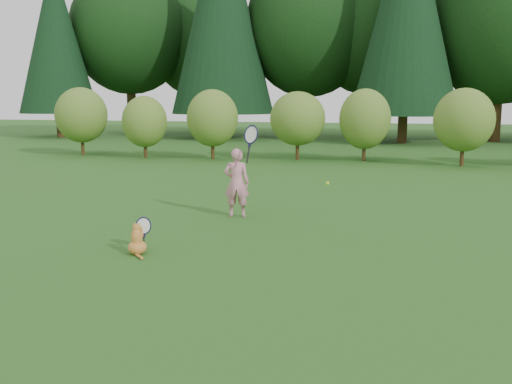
% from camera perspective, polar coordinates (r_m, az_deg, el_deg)
% --- Properties ---
extents(ground, '(100.00, 100.00, 0.00)m').
position_cam_1_polar(ground, '(9.56, -2.35, -4.84)').
color(ground, '#225518').
rests_on(ground, ground).
extents(shrub_row, '(28.00, 3.00, 2.80)m').
position_cam_1_polar(shrub_row, '(22.07, 7.35, 6.74)').
color(shrub_row, '#577925').
rests_on(shrub_row, ground).
extents(woodland_backdrop, '(48.00, 10.00, 15.00)m').
position_cam_1_polar(woodland_backdrop, '(32.42, 9.85, 18.27)').
color(woodland_backdrop, black).
rests_on(woodland_backdrop, ground).
extents(child, '(0.81, 0.54, 2.05)m').
position_cam_1_polar(child, '(11.34, -1.90, 1.10)').
color(child, pink).
rests_on(child, ground).
extents(cat, '(0.46, 0.67, 0.67)m').
position_cam_1_polar(cat, '(8.87, -11.79, -4.48)').
color(cat, '#BD7324').
rests_on(cat, ground).
extents(tennis_ball, '(0.07, 0.07, 0.07)m').
position_cam_1_polar(tennis_ball, '(10.30, 7.17, 0.87)').
color(tennis_ball, yellow).
rests_on(tennis_ball, ground).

